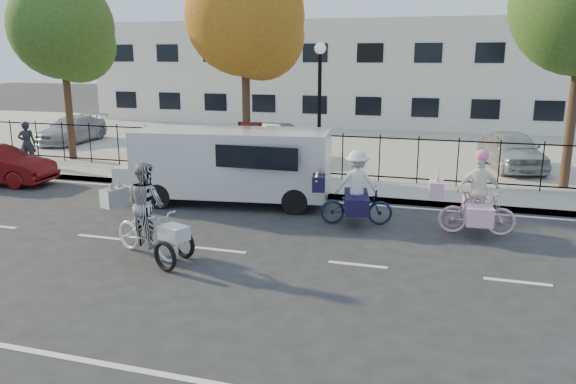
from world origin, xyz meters
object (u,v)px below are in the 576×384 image
(white_van, at_px, (229,163))
(lot_car_a, at_px, (72,130))
(lot_car_b, at_px, (198,140))
(unicorn_bike, at_px, (476,204))
(lot_car_c, at_px, (263,142))
(pedestrian, at_px, (27,144))
(zebra_trike, at_px, (147,220))
(bull_bike, at_px, (355,195))
(lot_car_d, at_px, (512,150))
(lamppost, at_px, (320,87))

(white_van, height_order, lot_car_a, white_van)
(lot_car_a, height_order, lot_car_b, lot_car_a)
(unicorn_bike, distance_m, lot_car_c, 10.22)
(pedestrian, distance_m, lot_car_c, 8.59)
(zebra_trike, height_order, bull_bike, zebra_trike)
(lot_car_d, bearing_deg, zebra_trike, -138.53)
(zebra_trike, xyz_separation_m, lot_car_d, (7.92, 11.33, 0.05))
(zebra_trike, height_order, unicorn_bike, unicorn_bike)
(bull_bike, xyz_separation_m, lot_car_c, (-4.80, 6.76, 0.10))
(lot_car_a, distance_m, lot_car_d, 18.95)
(lot_car_b, bearing_deg, unicorn_bike, -21.29)
(lot_car_c, distance_m, lot_car_d, 9.05)
(lot_car_d, bearing_deg, lot_car_a, 164.40)
(unicorn_bike, bearing_deg, pedestrian, 73.63)
(white_van, height_order, lot_car_c, white_van)
(unicorn_bike, distance_m, white_van, 6.70)
(lot_car_b, xyz_separation_m, lot_car_c, (2.94, -0.43, 0.12))
(lot_car_a, distance_m, lot_car_b, 7.13)
(bull_bike, bearing_deg, lot_car_d, -40.39)
(lot_car_a, xyz_separation_m, lot_car_b, (7.01, -1.29, -0.01))
(lot_car_c, bearing_deg, unicorn_bike, -35.89)
(bull_bike, bearing_deg, lamppost, 13.36)
(zebra_trike, distance_m, pedestrian, 11.14)
(lot_car_b, bearing_deg, lot_car_d, 16.03)
(white_van, bearing_deg, lot_car_c, 92.18)
(lot_car_c, bearing_deg, bull_bike, -48.91)
(unicorn_bike, bearing_deg, lot_car_d, -14.34)
(zebra_trike, distance_m, lot_car_b, 11.43)
(zebra_trike, xyz_separation_m, unicorn_bike, (6.56, 3.49, -0.02))
(lamppost, xyz_separation_m, unicorn_bike, (4.76, -4.05, -2.36))
(lamppost, bearing_deg, white_van, -121.58)
(white_van, bearing_deg, pedestrian, 158.17)
(zebra_trike, bearing_deg, lot_car_b, 41.71)
(bull_bike, xyz_separation_m, pedestrian, (-12.61, 3.21, 0.23))
(pedestrian, bearing_deg, lot_car_d, 166.10)
(lamppost, relative_size, lot_car_a, 1.05)
(lamppost, distance_m, zebra_trike, 8.10)
(zebra_trike, bearing_deg, lot_car_a, 63.73)
(pedestrian, height_order, lot_car_c, pedestrian)
(lamppost, xyz_separation_m, lot_car_b, (-5.81, 3.17, -2.38))
(zebra_trike, bearing_deg, pedestrian, 74.06)
(bull_bike, distance_m, white_van, 3.93)
(lamppost, bearing_deg, lot_car_a, 160.82)
(bull_bike, xyz_separation_m, lot_car_a, (-14.75, 8.49, 0.00))
(pedestrian, bearing_deg, bull_bike, 136.47)
(white_van, bearing_deg, zebra_trike, -97.40)
(lot_car_c, xyz_separation_m, lot_car_d, (8.99, 1.06, -0.02))
(lot_car_a, relative_size, lot_car_b, 0.98)
(bull_bike, distance_m, lot_car_a, 17.01)
(unicorn_bike, relative_size, lot_car_d, 0.51)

